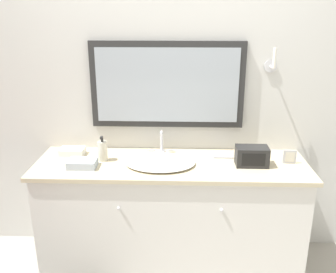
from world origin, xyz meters
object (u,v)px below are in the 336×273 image
object	(u,v)px
picture_frame	(290,157)
sink_basin	(160,162)
soap_bottle	(103,151)
appliance_box	(252,156)

from	to	relation	value
picture_frame	sink_basin	bearing A→B (deg)	-177.20
sink_basin	picture_frame	world-z (taller)	sink_basin
soap_bottle	picture_frame	xyz separation A→B (m)	(1.34, -0.01, -0.03)
appliance_box	soap_bottle	bearing A→B (deg)	177.34
soap_bottle	appliance_box	bearing A→B (deg)	-2.66
soap_bottle	appliance_box	distance (m)	1.06
sink_basin	picture_frame	size ratio (longest dim) A/B	4.90
soap_bottle	picture_frame	bearing A→B (deg)	-0.26
appliance_box	picture_frame	distance (m)	0.28
sink_basin	appliance_box	bearing A→B (deg)	0.15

